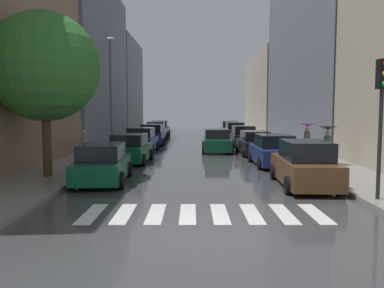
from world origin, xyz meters
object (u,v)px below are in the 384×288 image
parked_car_right_sixth (229,129)px  lamp_post_left (110,87)px  parked_car_left_third (141,140)px  parked_car_left_fifth (155,131)px  parked_car_right_nearest (304,165)px  parked_car_right_fourth (242,137)px  parked_car_left_sixth (159,129)px  car_midroad (216,141)px  street_tree_left (44,67)px  parked_car_right_fifth (233,132)px  parked_car_right_second (272,151)px  pedestrian_foreground (327,137)px  parked_car_left_fourth (151,135)px  pedestrian_far_side (83,142)px  pedestrian_near_tree (306,131)px  traffic_light_right_corner (381,98)px  parked_car_left_second (129,149)px  parked_car_right_third (253,143)px  parked_car_left_nearest (102,164)px

parked_car_right_sixth → lamp_post_left: bearing=154.6°
parked_car_left_third → parked_car_left_fifth: (-0.03, 11.63, 0.04)m
parked_car_right_nearest → parked_car_right_fourth: size_ratio=1.14×
parked_car_left_sixth → car_midroad: 18.00m
street_tree_left → parked_car_right_nearest: bearing=-8.5°
parked_car_right_fifth → street_tree_left: size_ratio=0.67×
parked_car_right_second → pedestrian_foreground: 2.81m
parked_car_right_second → street_tree_left: size_ratio=0.65×
parked_car_left_fourth → pedestrian_far_side: 9.83m
pedestrian_near_tree → traffic_light_right_corner: (-1.32, -12.05, 1.62)m
parked_car_left_second → parked_car_right_fifth: parked_car_right_fifth is taller
parked_car_right_sixth → parked_car_right_third: bearing=-179.1°
parked_car_left_fifth → street_tree_left: bearing=173.4°
parked_car_left_second → parked_car_right_nearest: bearing=-129.2°
lamp_post_left → parked_car_right_fifth: bearing=54.1°
parked_car_right_fifth → pedestrian_far_side: parked_car_right_fifth is taller
parked_car_right_fourth → parked_car_right_fifth: size_ratio=0.89×
parked_car_left_fourth → parked_car_left_nearest: bearing=179.4°
parked_car_right_sixth → pedestrian_near_tree: pedestrian_near_tree is taller
pedestrian_far_side → traffic_light_right_corner: traffic_light_right_corner is taller
parked_car_right_third → lamp_post_left: lamp_post_left is taller
parked_car_left_second → parked_car_right_third: 8.52m
parked_car_left_nearest → parked_car_left_second: size_ratio=1.04×
parked_car_left_nearest → parked_car_left_second: bearing=-4.2°
parked_car_left_nearest → pedestrian_near_tree: pedestrian_near_tree is taller
parked_car_left_nearest → parked_car_right_fourth: 18.04m
lamp_post_left → pedestrian_near_tree: bearing=-5.9°
pedestrian_far_side → lamp_post_left: 3.97m
parked_car_right_fourth → parked_car_right_fifth: (-0.03, 6.35, 0.04)m
parked_car_left_fifth → pedestrian_far_side: bearing=168.3°
parked_car_left_fifth → parked_car_right_fourth: 10.62m
parked_car_right_nearest → pedestrian_far_side: bearing=52.3°
parked_car_right_nearest → parked_car_right_third: size_ratio=0.99×
parked_car_left_sixth → parked_car_right_second: 25.31m
parked_car_left_third → parked_car_left_fifth: parked_car_left_fifth is taller
parked_car_left_third → parked_car_left_sixth: 16.97m
parked_car_left_nearest → parked_car_left_third: 11.88m
parked_car_left_fourth → traffic_light_right_corner: traffic_light_right_corner is taller
parked_car_left_nearest → parked_car_left_fifth: (0.01, 23.51, 0.10)m
parked_car_right_fifth → parked_car_right_sixth: bearing=-2.5°
parked_car_left_sixth → street_tree_left: 28.52m
parked_car_right_nearest → pedestrian_foreground: bearing=-25.4°
parked_car_left_second → parked_car_left_third: (-0.11, 5.79, 0.04)m
pedestrian_far_side → parked_car_right_sixth: bearing=106.4°
parked_car_left_second → traffic_light_right_corner: 13.66m
parked_car_right_sixth → lamp_post_left: (-9.49, -18.80, 3.58)m
car_midroad → parked_car_right_third: bearing=-123.8°
parked_car_left_third → pedestrian_far_side: (-3.08, -3.64, 0.18)m
parked_car_left_third → street_tree_left: street_tree_left is taller
parked_car_left_second → parked_car_left_fifth: size_ratio=0.88×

